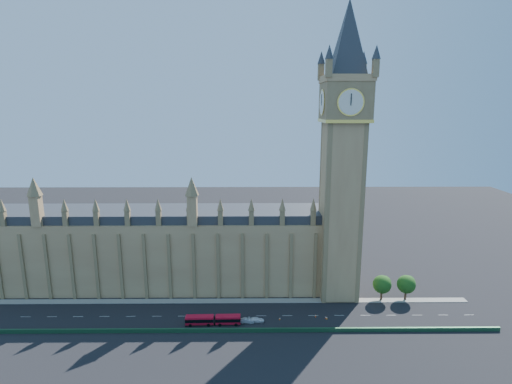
{
  "coord_description": "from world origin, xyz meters",
  "views": [
    {
      "loc": [
        9.42,
        -111.5,
        62.82
      ],
      "look_at": [
        10.47,
        10.0,
        36.71
      ],
      "focal_mm": 28.0,
      "sensor_mm": 36.0,
      "label": 1
    }
  ],
  "objects_px": {
    "car_grey": "(215,317)",
    "car_silver": "(247,321)",
    "car_white": "(256,320)",
    "red_bus": "(213,320)"
  },
  "relations": [
    {
      "from": "car_grey",
      "to": "car_white",
      "type": "distance_m",
      "value": 12.54
    },
    {
      "from": "red_bus",
      "to": "car_white",
      "type": "xyz_separation_m",
      "value": [
        12.73,
        1.26,
        -0.77
      ]
    },
    {
      "from": "car_silver",
      "to": "car_white",
      "type": "distance_m",
      "value": 2.88
    },
    {
      "from": "car_grey",
      "to": "car_white",
      "type": "xyz_separation_m",
      "value": [
        12.45,
        -1.53,
        -0.13
      ]
    },
    {
      "from": "car_grey",
      "to": "car_white",
      "type": "bearing_deg",
      "value": -93.07
    },
    {
      "from": "red_bus",
      "to": "car_silver",
      "type": "distance_m",
      "value": 9.95
    },
    {
      "from": "car_white",
      "to": "car_grey",
      "type": "bearing_deg",
      "value": 82.31
    },
    {
      "from": "car_grey",
      "to": "car_silver",
      "type": "bearing_deg",
      "value": -97.66
    },
    {
      "from": "car_white",
      "to": "car_silver",
      "type": "bearing_deg",
      "value": 98.11
    },
    {
      "from": "red_bus",
      "to": "car_grey",
      "type": "distance_m",
      "value": 2.88
    }
  ]
}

